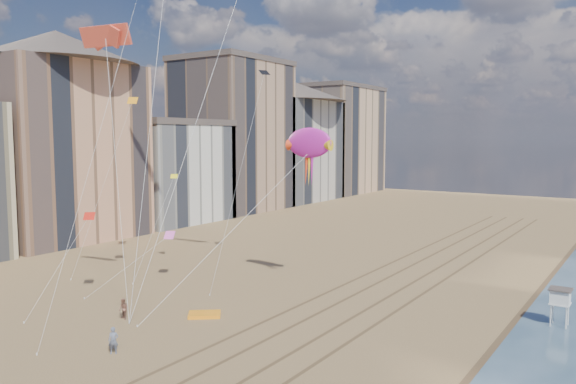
# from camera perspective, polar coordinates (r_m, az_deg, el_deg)

# --- Properties ---
(tracks) EXTENTS (7.68, 120.00, 0.01)m
(tracks) POSITION_cam_1_polar(r_m,az_deg,el_deg) (49.72, 7.49, -10.89)
(tracks) COLOR brown
(tracks) RESTS_ON ground
(buildings) EXTENTS (34.72, 131.35, 29.00)m
(buildings) POSITION_cam_1_polar(r_m,az_deg,el_deg) (104.61, -7.75, 5.26)
(buildings) COLOR #C6B284
(buildings) RESTS_ON ground
(lifeguard_stand) EXTENTS (1.57, 1.57, 2.83)m
(lifeguard_stand) POSITION_cam_1_polar(r_m,az_deg,el_deg) (47.15, 25.93, -9.59)
(lifeguard_stand) COLOR silver
(lifeguard_stand) RESTS_ON ground
(grounded_kite) EXTENTS (2.94, 2.79, 0.28)m
(grounded_kite) POSITION_cam_1_polar(r_m,az_deg,el_deg) (45.71, -8.48, -12.21)
(grounded_kite) COLOR orange
(grounded_kite) RESTS_ON ground
(show_kite) EXTENTS (4.98, 8.31, 20.72)m
(show_kite) POSITION_cam_1_polar(r_m,az_deg,el_deg) (50.53, 2.15, 4.96)
(show_kite) COLOR #B01B93
(show_kite) RESTS_ON ground
(kite_flyer_a) EXTENTS (0.76, 0.73, 1.76)m
(kite_flyer_a) POSITION_cam_1_polar(r_m,az_deg,el_deg) (39.46, -17.32, -14.20)
(kite_flyer_a) COLOR slate
(kite_flyer_a) RESTS_ON ground
(kite_flyer_b) EXTENTS (0.92, 0.78, 1.65)m
(kite_flyer_b) POSITION_cam_1_polar(r_m,az_deg,el_deg) (46.11, -16.40, -11.34)
(kite_flyer_b) COLOR brown
(kite_flyer_b) RESTS_ON ground
(small_kites) EXTENTS (14.42, 17.26, 21.16)m
(small_kites) POSITION_cam_1_polar(r_m,az_deg,el_deg) (54.29, -12.70, 6.37)
(small_kites) COLOR black
(small_kites) RESTS_ON ground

